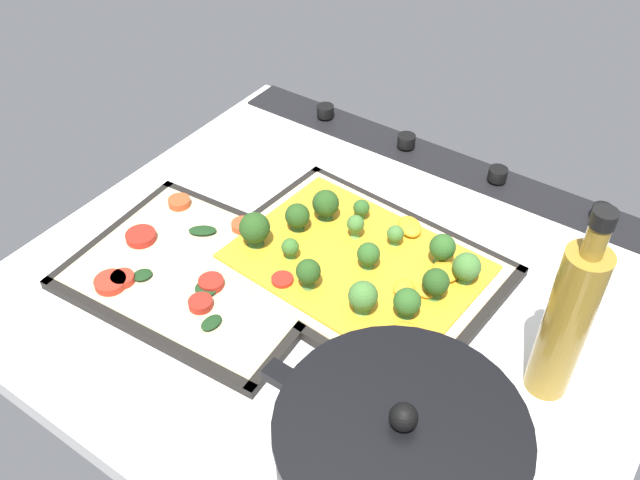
{
  "coord_description": "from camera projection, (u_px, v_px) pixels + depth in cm",
  "views": [
    {
      "loc": [
        -32.79,
        51.26,
        61.91
      ],
      "look_at": [
        2.51,
        0.51,
        6.31
      ],
      "focal_mm": 38.87,
      "sensor_mm": 36.0,
      "label": 1
    }
  ],
  "objects": [
    {
      "name": "ground_plane",
      "position": [
        339.0,
        291.0,
        0.88
      ],
      "size": [
        76.23,
        67.61,
        3.0
      ],
      "primitive_type": "cube",
      "color": "white"
    },
    {
      "name": "stove_control_panel",
      "position": [
        450.0,
        163.0,
        1.05
      ],
      "size": [
        73.18,
        7.0,
        2.6
      ],
      "color": "black",
      "rests_on": "ground_plane"
    },
    {
      "name": "baking_tray_front",
      "position": [
        356.0,
        269.0,
        0.88
      ],
      "size": [
        36.35,
        28.5,
        1.3
      ],
      "color": "black",
      "rests_on": "ground_plane"
    },
    {
      "name": "broccoli_pizza",
      "position": [
        359.0,
        261.0,
        0.87
      ],
      "size": [
        33.78,
        25.93,
        6.14
      ],
      "color": "beige",
      "rests_on": "baking_tray_front"
    },
    {
      "name": "baking_tray_back",
      "position": [
        204.0,
        275.0,
        0.87
      ],
      "size": [
        33.37,
        25.98,
        1.3
      ],
      "color": "black",
      "rests_on": "ground_plane"
    },
    {
      "name": "veggie_pizza_back",
      "position": [
        200.0,
        270.0,
        0.87
      ],
      "size": [
        30.82,
        23.43,
        1.9
      ],
      "color": "#BAB386",
      "rests_on": "baking_tray_back"
    },
    {
      "name": "cooking_pot",
      "position": [
        397.0,
        466.0,
        0.61
      ],
      "size": [
        28.34,
        21.56,
        15.26
      ],
      "color": "black",
      "rests_on": "ground_plane"
    },
    {
      "name": "oil_bottle",
      "position": [
        568.0,
        319.0,
        0.68
      ],
      "size": [
        4.58,
        4.58,
        24.33
      ],
      "color": "olive",
      "rests_on": "ground_plane"
    }
  ]
}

